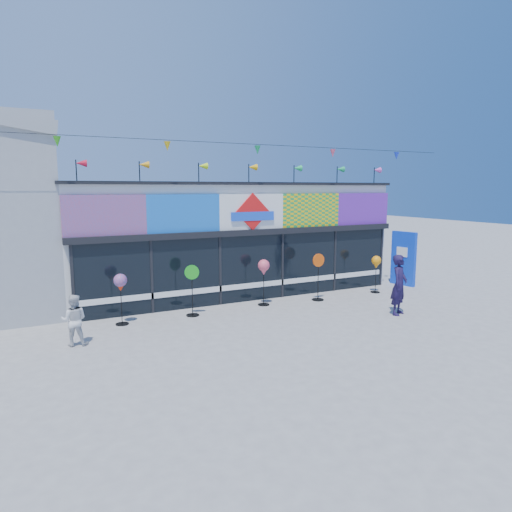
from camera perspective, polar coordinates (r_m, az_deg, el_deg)
ground at (r=13.16m, az=6.19°, el=-8.77°), size 80.00×80.00×0.00m
kite_shop at (r=17.94m, az=-4.09°, el=2.55°), size 16.00×5.70×5.31m
blue_sign at (r=19.31m, az=17.94°, el=-0.28°), size 0.35×1.10×2.17m
spinner_0 at (r=13.55m, az=-16.58°, el=-3.38°), size 0.38×0.38×1.49m
spinner_1 at (r=14.10m, az=-7.98°, el=-4.12°), size 0.43×0.40×1.58m
spinner_2 at (r=15.16m, az=0.97°, el=-1.60°), size 0.39×0.39×1.55m
spinner_3 at (r=16.03m, az=7.78°, el=-2.46°), size 0.46×0.42×1.65m
spinner_4 at (r=17.60m, az=14.80°, el=-0.87°), size 0.35×0.35×1.40m
adult_man at (r=14.76m, az=17.46°, el=-3.46°), size 0.81×0.71×1.87m
child at (r=12.29m, az=-21.80°, el=-7.45°), size 0.70×0.52×1.29m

